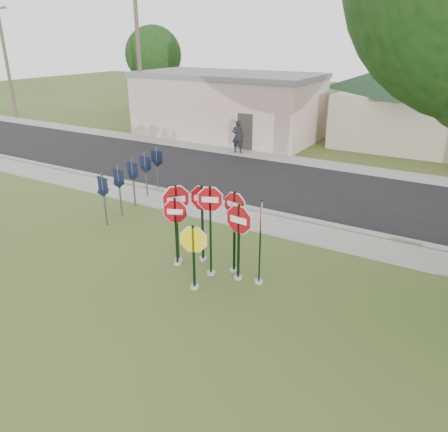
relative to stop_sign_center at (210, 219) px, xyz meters
The scene contains 20 objects.
ground 2.25m from the stop_sign_center, 97.11° to the right, with size 120.00×120.00×0.00m, color #385520.
sidewalk_near 4.43m from the stop_sign_center, 92.49° to the left, with size 60.00×1.60×0.06m, color gray.
road 8.75m from the stop_sign_center, 91.18° to the left, with size 60.00×7.00×0.04m, color black.
sidewalk_far 12.99m from the stop_sign_center, 90.79° to the left, with size 60.00×1.60×0.06m, color gray.
curb 5.35m from the stop_sign_center, 92.00° to the left, with size 60.00×0.20×0.14m, color gray.
stop_sign_center is the anchor object (origin of this frame).
stop_sign_yellow 1.06m from the stop_sign_center, 88.55° to the right, with size 0.97×0.36×1.98m.
stop_sign_left 1.25m from the stop_sign_center, behind, with size 0.93×0.40×2.22m.
stop_sign_right 0.86m from the stop_sign_center, 12.25° to the left, with size 1.13×0.24×2.38m.
stop_sign_back_right 0.70m from the stop_sign_center, 42.73° to the left, with size 0.97×0.24×2.59m.
stop_sign_back_left 0.91m from the stop_sign_center, 138.03° to the left, with size 1.06×0.24×2.55m.
stop_sign_far_right 1.43m from the stop_sign_center, 11.05° to the left, with size 0.50×1.00×2.59m.
stop_sign_far_left 1.31m from the stop_sign_center, behind, with size 0.69×0.97×2.59m.
route_sign_row 6.39m from the stop_sign_center, 151.09° to the left, with size 1.43×4.63×2.00m.
building_stucco 18.95m from the stop_sign_center, 118.96° to the left, with size 12.20×6.20×4.20m.
building_house 20.75m from the stop_sign_center, 84.93° to the left, with size 11.60×11.60×6.20m.
utility_pole_near 20.03m from the stop_sign_center, 135.81° to the left, with size 2.20×0.26×9.50m.
utility_pole_far 31.51m from the stop_sign_center, 153.94° to the left, with size 2.20×0.26×9.00m.
bg_tree_left 30.44m from the stop_sign_center, 131.78° to the left, with size 4.90×4.90×7.35m.
pedestrian 14.15m from the stop_sign_center, 115.90° to the left, with size 0.69×0.45×1.89m, color black.
Camera 1 is at (6.13, -7.88, 6.37)m, focal length 35.00 mm.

